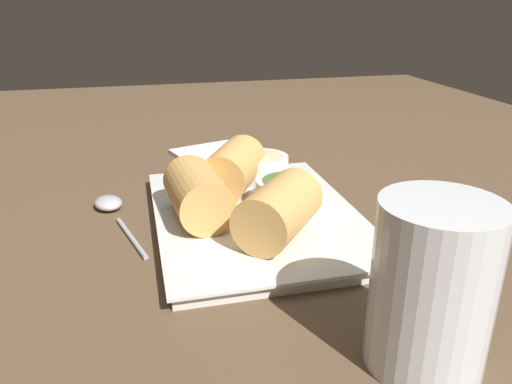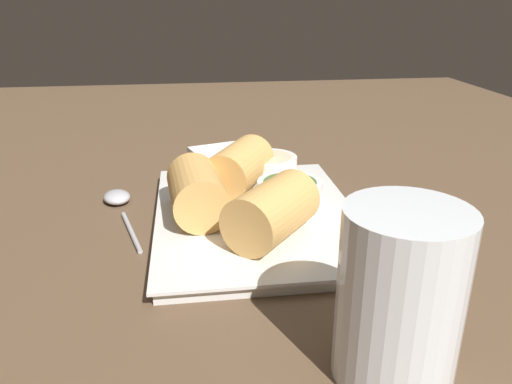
# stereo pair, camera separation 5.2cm
# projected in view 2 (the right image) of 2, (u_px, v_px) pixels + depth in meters

# --- Properties ---
(table_surface) EXTENTS (1.80, 1.40, 0.02)m
(table_surface) POSITION_uv_depth(u_px,v_px,m) (258.00, 222.00, 0.57)
(table_surface) COLOR brown
(table_surface) RESTS_ON ground
(serving_plate) EXTENTS (0.29, 0.21, 0.01)m
(serving_plate) POSITION_uv_depth(u_px,v_px,m) (256.00, 217.00, 0.54)
(serving_plate) COLOR silver
(serving_plate) RESTS_ON table_surface
(roll_front_left) EXTENTS (0.11, 0.06, 0.06)m
(roll_front_left) POSITION_uv_depth(u_px,v_px,m) (196.00, 189.00, 0.52)
(roll_front_left) COLOR #DBA356
(roll_front_left) RESTS_ON serving_plate
(roll_front_right) EXTENTS (0.11, 0.10, 0.06)m
(roll_front_right) POSITION_uv_depth(u_px,v_px,m) (277.00, 209.00, 0.47)
(roll_front_right) COLOR #DBA356
(roll_front_right) RESTS_ON serving_plate
(roll_back_left) EXTENTS (0.11, 0.09, 0.06)m
(roll_back_left) POSITION_uv_depth(u_px,v_px,m) (241.00, 166.00, 0.59)
(roll_back_left) COLOR #DBA356
(roll_back_left) RESTS_ON serving_plate
(dipping_bowl_near) EXTENTS (0.07, 0.07, 0.03)m
(dipping_bowl_near) POSITION_uv_depth(u_px,v_px,m) (290.00, 193.00, 0.54)
(dipping_bowl_near) COLOR white
(dipping_bowl_near) RESTS_ON serving_plate
(dipping_bowl_far) EXTENTS (0.07, 0.07, 0.03)m
(dipping_bowl_far) POSITION_uv_depth(u_px,v_px,m) (269.00, 167.00, 0.62)
(dipping_bowl_far) COLOR white
(dipping_bowl_far) RESTS_ON serving_plate
(spoon) EXTENTS (0.16, 0.06, 0.01)m
(spoon) POSITION_uv_depth(u_px,v_px,m) (118.00, 201.00, 0.59)
(spoon) COLOR #B2B2B7
(spoon) RESTS_ON table_surface
(napkin) EXTENTS (0.15, 0.14, 0.01)m
(napkin) POSITION_uv_depth(u_px,v_px,m) (234.00, 155.00, 0.76)
(napkin) COLOR white
(napkin) RESTS_ON table_surface
(drinking_glass) EXTENTS (0.08, 0.08, 0.12)m
(drinking_glass) POSITION_uv_depth(u_px,v_px,m) (400.00, 296.00, 0.31)
(drinking_glass) COLOR silver
(drinking_glass) RESTS_ON table_surface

